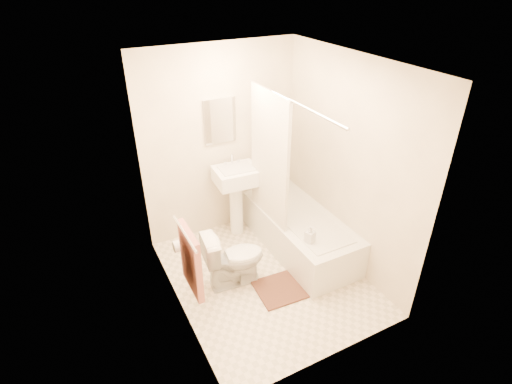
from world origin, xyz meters
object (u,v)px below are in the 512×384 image
bathtub (299,232)px  bath_mat (285,287)px  toilet (234,258)px  soap_bottle (310,234)px  sink (237,199)px

bathtub → bath_mat: (-0.53, -0.56, -0.23)m
toilet → bath_mat: 0.66m
bath_mat → soap_bottle: soap_bottle is taller
bathtub → soap_bottle: size_ratio=8.17×
sink → bathtub: (0.54, -0.65, -0.28)m
bathtub → soap_bottle: (-0.20, -0.49, 0.34)m
toilet → sink: (0.44, 0.85, 0.19)m
soap_bottle → toilet: bearing=159.3°
toilet → soap_bottle: soap_bottle is taller
bath_mat → soap_bottle: bearing=11.7°
sink → soap_bottle: bearing=-69.7°
toilet → bath_mat: (0.45, -0.36, -0.32)m
toilet → soap_bottle: (0.78, -0.30, 0.25)m
toilet → bathtub: (0.98, 0.20, -0.09)m
toilet → bath_mat: size_ratio=1.05×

